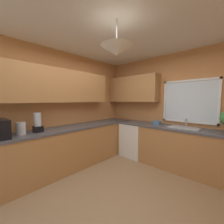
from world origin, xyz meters
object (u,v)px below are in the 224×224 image
sink_assembly (184,127)px  kettle (21,129)px  bowl (157,123)px  dishwasher (134,140)px  blender_appliance (38,123)px

sink_assembly → kettle: bearing=-126.5°
kettle → bowl: 2.80m
dishwasher → blender_appliance: (-0.66, -2.20, 0.64)m
dishwasher → sink_assembly: size_ratio=1.48×
dishwasher → blender_appliance: size_ratio=2.41×
kettle → sink_assembly: 3.12m
sink_assembly → bowl: 0.61m
blender_appliance → dishwasher: bearing=73.3°
kettle → bowl: (1.25, 2.50, -0.06)m
dishwasher → bowl: size_ratio=4.30×
sink_assembly → bowl: sink_assembly is taller
blender_appliance → sink_assembly: bearing=50.0°
kettle → blender_appliance: (-0.02, 0.28, 0.05)m
kettle → blender_appliance: size_ratio=0.59×
dishwasher → bowl: bowl is taller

